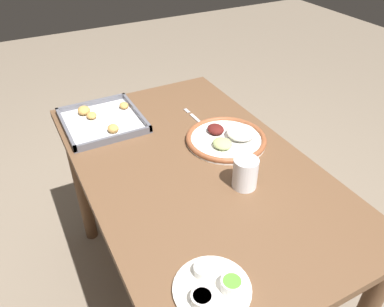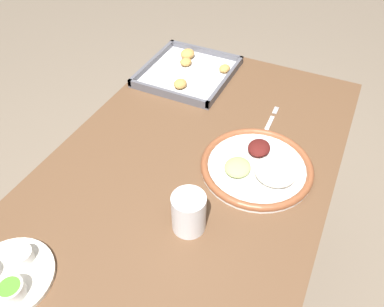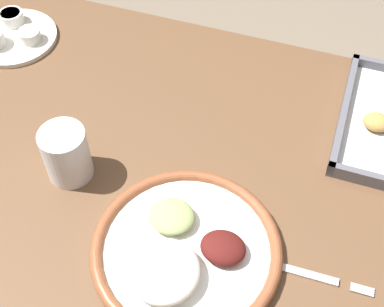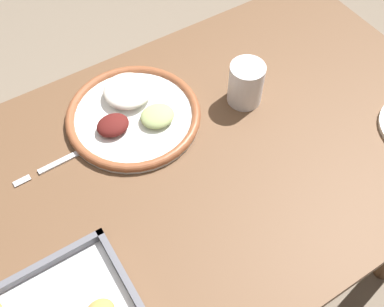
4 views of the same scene
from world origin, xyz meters
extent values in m
plane|color=#7A6B59|center=(0.00, 0.00, 0.00)|extent=(8.00, 8.00, 0.00)
cube|color=brown|center=(0.00, 0.00, 0.72)|extent=(1.21, 0.73, 0.03)
cylinder|color=brown|center=(-0.56, -0.32, 0.35)|extent=(0.06, 0.06, 0.71)
cylinder|color=white|center=(0.07, -0.17, 0.75)|extent=(0.29, 0.29, 0.01)
torus|color=brown|center=(0.07, -0.17, 0.75)|extent=(0.30, 0.30, 0.02)
ellipsoid|color=white|center=(0.05, -0.22, 0.77)|extent=(0.11, 0.11, 0.04)
ellipsoid|color=#511614|center=(0.12, -0.15, 0.77)|extent=(0.07, 0.06, 0.03)
ellipsoid|color=#9EAD6B|center=(0.03, -0.13, 0.76)|extent=(0.07, 0.07, 0.03)
cube|color=silver|center=(0.23, -0.14, 0.74)|extent=(0.15, 0.02, 0.00)
cylinder|color=silver|center=(0.34, -0.15, 0.74)|extent=(0.04, 0.00, 0.00)
cylinder|color=silver|center=(0.34, -0.14, 0.74)|extent=(0.04, 0.00, 0.00)
cylinder|color=silver|center=(0.34, -0.14, 0.74)|extent=(0.04, 0.00, 0.00)
cylinder|color=silver|center=(0.34, -0.14, 0.74)|extent=(0.04, 0.00, 0.00)
cube|color=#595960|center=(0.41, 0.06, 0.76)|extent=(0.32, 0.01, 0.02)
cube|color=#595960|center=(0.25, 0.20, 0.76)|extent=(0.01, 0.30, 0.02)
cylinder|color=white|center=(-0.17, -0.08, 0.79)|extent=(0.08, 0.08, 0.10)
camera|label=1|loc=(-0.89, 0.48, 1.51)|focal=35.00mm
camera|label=2|loc=(-0.62, -0.31, 1.46)|focal=35.00mm
camera|label=3|loc=(0.20, -0.53, 1.49)|focal=50.00mm
camera|label=4|loc=(0.29, 0.44, 1.51)|focal=42.00mm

